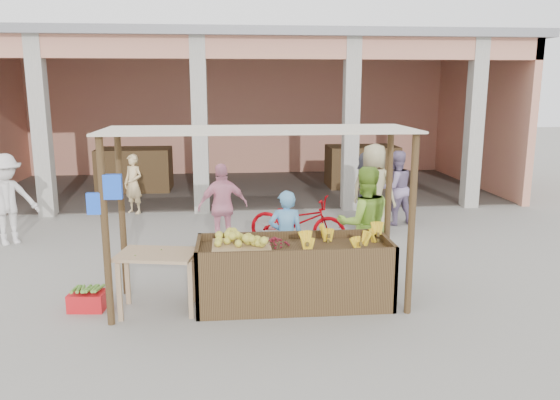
{
  "coord_description": "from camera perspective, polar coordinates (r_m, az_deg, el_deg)",
  "views": [
    {
      "loc": [
        -0.34,
        -6.97,
        2.94
      ],
      "look_at": [
        0.42,
        1.2,
        1.2
      ],
      "focal_mm": 35.0,
      "sensor_mm": 36.0,
      "label": 1
    }
  ],
  "objects": [
    {
      "name": "shopper_c",
      "position": [
        10.93,
        9.73,
        1.6
      ],
      "size": [
        1.15,
        1.08,
        2.01
      ],
      "primitive_type": "imported",
      "rotation": [
        0.0,
        0.0,
        2.52
      ],
      "color": "tan",
      "rests_on": "ground"
    },
    {
      "name": "motorcycle",
      "position": [
        10.03,
        1.86,
        -2.14
      ],
      "size": [
        1.34,
        2.0,
        0.99
      ],
      "primitive_type": "imported",
      "rotation": [
        0.0,
        0.0,
        1.17
      ],
      "color": "#AA010A",
      "rests_on": "ground"
    },
    {
      "name": "shopper_a",
      "position": [
        11.29,
        -26.7,
        0.38
      ],
      "size": [
        1.31,
        1.15,
        1.84
      ],
      "primitive_type": "imported",
      "rotation": [
        0.0,
        0.0,
        0.6
      ],
      "color": "silver",
      "rests_on": "ground"
    },
    {
      "name": "melon_tray",
      "position": [
        7.26,
        -4.07,
        -4.41
      ],
      "size": [
        0.77,
        0.67,
        0.2
      ],
      "color": "#A17F53",
      "rests_on": "fruit_stall"
    },
    {
      "name": "side_table",
      "position": [
        7.33,
        -12.74,
        -6.44
      ],
      "size": [
        1.09,
        0.83,
        0.8
      ],
      "rotation": [
        0.0,
        0.0,
        -0.18
      ],
      "color": "tan",
      "rests_on": "ground"
    },
    {
      "name": "fruit_stall",
      "position": [
        7.47,
        1.45,
        -7.9
      ],
      "size": [
        2.6,
        0.95,
        0.8
      ],
      "primitive_type": "cube",
      "color": "#523B20",
      "rests_on": "ground"
    },
    {
      "name": "ground",
      "position": [
        7.57,
        -2.39,
        -10.87
      ],
      "size": [
        60.0,
        60.0,
        0.0
      ],
      "primitive_type": "plane",
      "color": "gray",
      "rests_on": "ground"
    },
    {
      "name": "banana_heap",
      "position": [
        7.38,
        6.41,
        -4.06
      ],
      "size": [
        1.19,
        0.65,
        0.22
      ],
      "primitive_type": null,
      "color": "yellow",
      "rests_on": "fruit_stall"
    },
    {
      "name": "shopper_f",
      "position": [
        11.84,
        12.0,
        1.61
      ],
      "size": [
        0.93,
        0.66,
        1.73
      ],
      "primitive_type": "imported",
      "rotation": [
        0.0,
        0.0,
        3.37
      ],
      "color": "gray",
      "rests_on": "ground"
    },
    {
      "name": "red_crate",
      "position": [
        7.8,
        -19.43,
        -9.91
      ],
      "size": [
        0.5,
        0.38,
        0.24
      ],
      "primitive_type": "cube",
      "rotation": [
        0.0,
        0.0,
        -0.1
      ],
      "color": "red",
      "rests_on": "ground"
    },
    {
      "name": "papaya_pile",
      "position": [
        7.26,
        -12.82,
        -4.65
      ],
      "size": [
        0.71,
        0.41,
        0.2
      ],
      "primitive_type": null,
      "color": "#4E8B2D",
      "rests_on": "side_table"
    },
    {
      "name": "stall_awning",
      "position": [
        7.11,
        -2.67,
        4.18
      ],
      "size": [
        4.09,
        1.35,
        2.39
      ],
      "color": "#523B20",
      "rests_on": "ground"
    },
    {
      "name": "shopper_b",
      "position": [
        9.91,
        -5.99,
        -0.37
      ],
      "size": [
        1.08,
        0.74,
        1.67
      ],
      "primitive_type": "imported",
      "rotation": [
        0.0,
        0.0,
        3.38
      ],
      "color": "pink",
      "rests_on": "ground"
    },
    {
      "name": "vendor_green",
      "position": [
        8.37,
        8.8,
        -2.12
      ],
      "size": [
        0.9,
        0.54,
        1.84
      ],
      "primitive_type": "imported",
      "rotation": [
        0.0,
        0.0,
        3.18
      ],
      "color": "#88BC38",
      "rests_on": "ground"
    },
    {
      "name": "shopper_d",
      "position": [
        11.68,
        9.13,
        1.41
      ],
      "size": [
        1.17,
        1.66,
        1.66
      ],
      "primitive_type": "imported",
      "rotation": [
        0.0,
        0.0,
        1.17
      ],
      "color": "#50515F",
      "rests_on": "ground"
    },
    {
      "name": "plantain_bundle",
      "position": [
        7.75,
        -19.51,
        -8.83
      ],
      "size": [
        0.35,
        0.25,
        0.07
      ],
      "primitive_type": null,
      "color": "#5E9436",
      "rests_on": "red_crate"
    },
    {
      "name": "produce_sacks",
      "position": [
        13.01,
        9.19,
        -0.04
      ],
      "size": [
        0.7,
        0.44,
        0.54
      ],
      "color": "maroon",
      "rests_on": "ground"
    },
    {
      "name": "market_building",
      "position": [
        15.91,
        -3.97,
        11.08
      ],
      "size": [
        14.4,
        6.4,
        4.2
      ],
      "color": "tan",
      "rests_on": "ground"
    },
    {
      "name": "berry_heap",
      "position": [
        7.35,
        -0.59,
        -4.39
      ],
      "size": [
        0.43,
        0.35,
        0.14
      ],
      "primitive_type": "ellipsoid",
      "color": "maroon",
      "rests_on": "fruit_stall"
    },
    {
      "name": "shopper_e",
      "position": [
        13.04,
        -15.08,
        1.75
      ],
      "size": [
        0.67,
        0.64,
        1.44
      ],
      "primitive_type": "imported",
      "rotation": [
        0.0,
        0.0,
        -0.61
      ],
      "color": "#E6C487",
      "rests_on": "ground"
    },
    {
      "name": "vendor_blue",
      "position": [
        8.13,
        0.62,
        -3.57
      ],
      "size": [
        0.58,
        0.43,
        1.52
      ],
      "primitive_type": "imported",
      "rotation": [
        0.0,
        0.0,
        3.11
      ],
      "color": "#5C9FD8",
      "rests_on": "ground"
    }
  ]
}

